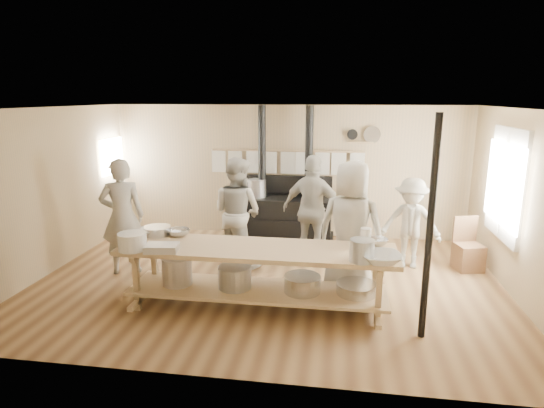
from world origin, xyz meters
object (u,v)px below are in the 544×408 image
chair (468,254)px  stove (284,214)px  cook_left (237,212)px  cook_right (313,211)px  prep_table (256,271)px  cook_center (351,229)px  cook_by_window (411,223)px  roasting_pan (162,248)px  cook_far_left (122,217)px

chair → stove: bearing=146.7°
stove → cook_left: bearing=-111.6°
stove → cook_left: size_ratio=1.43×
cook_left → cook_right: 1.25m
stove → prep_table: bearing=-90.0°
prep_table → chair: bearing=30.8°
cook_center → cook_right: size_ratio=1.04×
cook_right → chair: (2.52, 0.12, -0.67)m
cook_by_window → roasting_pan: 4.02m
stove → cook_center: bearing=-62.7°
cook_far_left → chair: 5.58m
cook_center → roasting_pan: cook_center is taller
stove → roasting_pan: size_ratio=6.37×
cook_right → roasting_pan: size_ratio=4.52×
cook_right → chair: bearing=-158.3°
cook_far_left → cook_left: (1.71, 0.57, -0.01)m
prep_table → cook_right: 1.91m
cook_left → chair: cook_left is taller
cook_right → chair: size_ratio=2.16×
cook_far_left → roasting_pan: (1.16, -1.27, -0.03)m
stove → cook_right: 1.46m
cook_by_window → chair: cook_by_window is taller
cook_left → cook_right: cook_right is taller
cook_far_left → cook_by_window: bearing=168.3°
roasting_pan → cook_by_window: bearing=33.0°
cook_center → chair: cook_center is taller
stove → chair: stove is taller
cook_far_left → chair: size_ratio=2.15×
cook_far_left → cook_right: bearing=172.5°
prep_table → roasting_pan: size_ratio=8.82×
cook_left → roasting_pan: bearing=99.0°
prep_table → chair: chair is taller
cook_far_left → cook_right: 3.05m
cook_right → prep_table: bearing=89.2°
cook_far_left → cook_center: bearing=152.3°
prep_table → cook_far_left: bearing=157.9°
prep_table → cook_right: size_ratio=1.95×
cook_by_window → stove: bearing=162.5°
cook_far_left → cook_by_window: size_ratio=1.23×
cook_center → chair: size_ratio=2.25×
stove → prep_table: stove is taller
cook_left → cook_by_window: (2.81, 0.34, -0.16)m
cook_left → roasting_pan: (-0.56, -1.84, -0.01)m
cook_right → roasting_pan: cook_right is taller
prep_table → cook_center: (1.22, 0.65, 0.44)m
cook_center → cook_by_window: size_ratio=1.29×
stove → cook_far_left: size_ratio=1.41×
prep_table → cook_left: bearing=111.4°
cook_right → cook_by_window: 1.60m
stove → cook_center: size_ratio=1.35×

